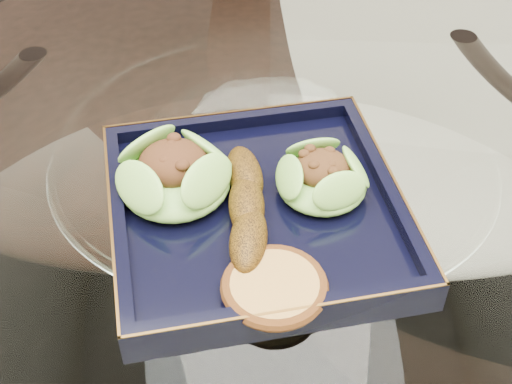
{
  "coord_description": "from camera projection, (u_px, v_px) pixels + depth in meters",
  "views": [
    {
      "loc": [
        -0.06,
        -0.53,
        1.25
      ],
      "look_at": [
        -0.02,
        -0.05,
        0.8
      ],
      "focal_mm": 50.0,
      "sensor_mm": 36.0,
      "label": 1
    }
  ],
  "objects": [
    {
      "name": "lettuce_wrap_right",
      "position": [
        322.0,
        180.0,
        0.68
      ],
      "size": [
        0.1,
        0.1,
        0.03
      ],
      "primitive_type": "ellipsoid",
      "rotation": [
        0.0,
        0.0,
        -0.2
      ],
      "color": "#53972C",
      "rests_on": "navy_plate"
    },
    {
      "name": "lettuce_wrap_left",
      "position": [
        175.0,
        177.0,
        0.67
      ],
      "size": [
        0.13,
        0.13,
        0.04
      ],
      "primitive_type": "ellipsoid",
      "rotation": [
        0.0,
        0.0,
        0.34
      ],
      "color": "#52902A",
      "rests_on": "navy_plate"
    },
    {
      "name": "dining_chair",
      "position": [
        140.0,
        91.0,
        1.15
      ],
      "size": [
        0.46,
        0.46,
        1.05
      ],
      "rotation": [
        0.0,
        0.0,
        -0.02
      ],
      "color": "#321810",
      "rests_on": "ground"
    },
    {
      "name": "crumb_patty",
      "position": [
        274.0,
        288.0,
        0.59
      ],
      "size": [
        0.08,
        0.08,
        0.01
      ],
      "primitive_type": "cylinder",
      "rotation": [
        0.0,
        0.0,
        -0.01
      ],
      "color": "#C68C42",
      "rests_on": "navy_plate"
    },
    {
      "name": "navy_plate",
      "position": [
        256.0,
        215.0,
        0.68
      ],
      "size": [
        0.3,
        0.3,
        0.02
      ],
      "primitive_type": "cube",
      "rotation": [
        0.0,
        0.0,
        0.12
      ],
      "color": "black",
      "rests_on": "dining_table"
    },
    {
      "name": "roasted_plantain",
      "position": [
        247.0,
        205.0,
        0.65
      ],
      "size": [
        0.04,
        0.16,
        0.03
      ],
      "primitive_type": "ellipsoid",
      "rotation": [
        0.0,
        0.0,
        1.54
      ],
      "color": "#5A3709",
      "rests_on": "navy_plate"
    },
    {
      "name": "dining_table",
      "position": [
        270.0,
        291.0,
        0.83
      ],
      "size": [
        1.13,
        1.13,
        0.77
      ],
      "color": "white",
      "rests_on": "ground"
    }
  ]
}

